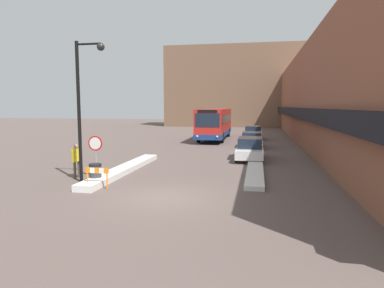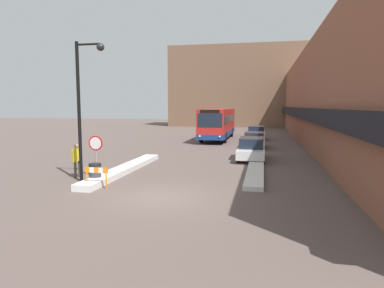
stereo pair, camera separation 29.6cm
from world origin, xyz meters
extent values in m
plane|color=brown|center=(0.00, 0.00, 0.00)|extent=(160.00, 160.00, 0.00)
cube|color=brown|center=(10.00, 24.00, 4.49)|extent=(5.00, 60.00, 8.98)
cube|color=black|center=(7.25, 24.00, 3.05)|extent=(0.50, 60.00, 0.90)
cube|color=brown|center=(0.00, 50.90, 7.16)|extent=(26.00, 8.00, 14.32)
cube|color=silver|center=(-3.60, 4.89, 0.15)|extent=(0.90, 9.58, 0.30)
cube|color=silver|center=(3.60, 5.06, 0.11)|extent=(0.90, 6.71, 0.22)
cube|color=red|center=(-0.94, 24.56, 1.92)|extent=(2.63, 11.78, 2.88)
cube|color=navy|center=(-0.94, 24.56, 0.73)|extent=(2.65, 11.80, 0.50)
cube|color=#192333|center=(-0.94, 24.56, 2.32)|extent=(2.65, 10.84, 0.79)
cube|color=#192333|center=(-0.94, 18.66, 2.35)|extent=(2.31, 0.03, 1.30)
cube|color=black|center=(-0.94, 18.66, 3.18)|extent=(1.84, 0.03, 0.28)
sphere|color=#F2EAC6|center=(-1.89, 18.65, 0.83)|extent=(0.20, 0.20, 0.20)
sphere|color=#F2EAC6|center=(0.00, 18.65, 0.83)|extent=(0.20, 0.20, 0.20)
cylinder|color=black|center=(-2.14, 20.91, 0.56)|extent=(0.28, 1.12, 1.12)
cylinder|color=black|center=(0.25, 20.91, 0.56)|extent=(0.28, 1.12, 1.12)
cylinder|color=black|center=(-2.14, 28.21, 0.56)|extent=(0.28, 1.12, 1.12)
cylinder|color=black|center=(0.25, 28.21, 0.56)|extent=(0.28, 1.12, 1.12)
cube|color=silver|center=(3.20, 10.76, 0.54)|extent=(1.80, 4.61, 0.58)
cube|color=#192333|center=(3.20, 10.87, 1.17)|extent=(1.58, 2.54, 0.68)
cylinder|color=black|center=(4.02, 9.33, 0.31)|extent=(0.20, 0.61, 0.61)
cylinder|color=black|center=(2.38, 9.33, 0.31)|extent=(0.20, 0.61, 0.61)
cylinder|color=black|center=(4.02, 12.19, 0.31)|extent=(0.20, 0.61, 0.61)
cylinder|color=black|center=(2.38, 12.19, 0.31)|extent=(0.20, 0.61, 0.61)
cube|color=silver|center=(3.20, 17.71, 0.51)|extent=(1.86, 4.35, 0.48)
cube|color=#192333|center=(3.20, 17.82, 1.05)|extent=(1.63, 2.39, 0.61)
cylinder|color=black|center=(4.05, 16.36, 0.34)|extent=(0.20, 0.67, 0.67)
cylinder|color=black|center=(2.35, 16.36, 0.34)|extent=(0.20, 0.67, 0.67)
cylinder|color=black|center=(4.05, 19.06, 0.34)|extent=(0.20, 0.67, 0.67)
cylinder|color=black|center=(2.35, 19.06, 0.34)|extent=(0.20, 0.67, 0.67)
cube|color=silver|center=(3.20, 25.24, 0.53)|extent=(1.88, 4.46, 0.57)
cube|color=#192333|center=(3.20, 25.35, 1.15)|extent=(1.66, 2.45, 0.67)
cylinder|color=black|center=(4.06, 23.86, 0.31)|extent=(0.20, 0.62, 0.62)
cylinder|color=black|center=(2.34, 23.86, 0.31)|extent=(0.20, 0.62, 0.62)
cylinder|color=black|center=(4.06, 26.62, 0.31)|extent=(0.20, 0.62, 0.62)
cylinder|color=black|center=(2.34, 26.62, 0.31)|extent=(0.20, 0.62, 0.62)
cylinder|color=gray|center=(-4.46, 3.21, 1.07)|extent=(0.07, 0.07, 2.14)
cylinder|color=red|center=(-4.46, 3.19, 1.76)|extent=(0.76, 0.03, 0.76)
cylinder|color=white|center=(-4.46, 3.18, 1.76)|extent=(0.62, 0.01, 0.62)
cylinder|color=black|center=(-4.65, 2.01, 3.33)|extent=(0.16, 0.16, 6.66)
cylinder|color=black|center=(-4.05, 2.01, 6.51)|extent=(1.20, 0.10, 0.10)
sphere|color=black|center=(-3.45, 2.01, 6.36)|extent=(0.36, 0.36, 0.36)
cylinder|color=brown|center=(-5.36, 2.68, 0.43)|extent=(0.13, 0.13, 0.86)
cylinder|color=brown|center=(-5.30, 2.98, 0.43)|extent=(0.13, 0.13, 0.86)
cube|color=yellow|center=(-5.33, 2.83, 1.19)|extent=(0.30, 0.50, 0.65)
sphere|color=#9E7556|center=(-5.33, 2.83, 1.63)|extent=(0.24, 0.24, 0.24)
cylinder|color=yellow|center=(-5.37, 2.60, 1.15)|extent=(0.10, 0.10, 0.61)
cylinder|color=yellow|center=(-5.29, 3.06, 1.15)|extent=(0.10, 0.10, 0.61)
cylinder|color=#38383D|center=(-3.83, 1.86, 0.42)|extent=(0.56, 0.56, 0.85)
cylinder|color=black|center=(-3.83, 1.86, 0.90)|extent=(0.59, 0.59, 0.10)
cylinder|color=orange|center=(-3.74, 0.92, 0.35)|extent=(0.06, 0.06, 0.70)
cylinder|color=orange|center=(-2.80, 0.92, 0.35)|extent=(0.06, 0.06, 0.70)
cube|color=orange|center=(-3.71, 0.92, 0.82)|extent=(0.22, 0.04, 0.24)
cube|color=white|center=(-3.49, 0.92, 0.82)|extent=(0.22, 0.04, 0.24)
cube|color=orange|center=(-3.27, 0.92, 0.82)|extent=(0.22, 0.04, 0.24)
cube|color=white|center=(-3.05, 0.92, 0.82)|extent=(0.22, 0.04, 0.24)
cube|color=orange|center=(-2.83, 0.92, 0.82)|extent=(0.22, 0.04, 0.24)
camera|label=1|loc=(3.69, -12.94, 3.66)|focal=32.00mm
camera|label=2|loc=(3.98, -12.88, 3.66)|focal=32.00mm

